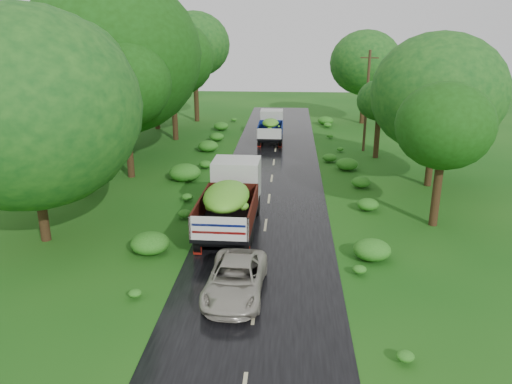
# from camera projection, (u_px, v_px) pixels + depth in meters

# --- Properties ---
(ground) EXTENTS (120.00, 120.00, 0.00)m
(ground) POSITION_uv_depth(u_px,v_px,m) (254.00, 312.00, 17.50)
(ground) COLOR #104A0F
(ground) RESTS_ON ground
(road) EXTENTS (6.50, 80.00, 0.02)m
(road) POSITION_uv_depth(u_px,v_px,m) (262.00, 251.00, 22.22)
(road) COLOR black
(road) RESTS_ON ground
(road_lines) EXTENTS (0.12, 69.60, 0.00)m
(road_lines) POSITION_uv_depth(u_px,v_px,m) (263.00, 241.00, 23.16)
(road_lines) COLOR #BFB78C
(road_lines) RESTS_ON road
(truck_near) EXTENTS (2.61, 7.04, 2.94)m
(truck_near) POSITION_uv_depth(u_px,v_px,m) (231.00, 196.00, 24.19)
(truck_near) COLOR black
(truck_near) RESTS_ON ground
(truck_far) EXTENTS (2.03, 5.66, 2.38)m
(truck_far) POSITION_uv_depth(u_px,v_px,m) (271.00, 125.00, 42.72)
(truck_far) COLOR black
(truck_far) RESTS_ON ground
(car) EXTENTS (2.23, 4.57, 1.25)m
(car) POSITION_uv_depth(u_px,v_px,m) (236.00, 279.00, 18.46)
(car) COLOR #ABA798
(car) RESTS_ON road
(utility_pole) EXTENTS (1.34, 0.42, 7.77)m
(utility_pole) POSITION_uv_depth(u_px,v_px,m) (367.00, 100.00, 38.45)
(utility_pole) COLOR #382616
(utility_pole) RESTS_ON ground
(trees_left) EXTENTS (7.34, 34.35, 9.80)m
(trees_left) POSITION_uv_depth(u_px,v_px,m) (130.00, 64.00, 35.65)
(trees_left) COLOR black
(trees_left) RESTS_ON ground
(trees_right) EXTENTS (5.47, 30.54, 7.66)m
(trees_right) POSITION_uv_depth(u_px,v_px,m) (400.00, 85.00, 35.45)
(trees_right) COLOR black
(trees_right) RESTS_ON ground
(shrubs) EXTENTS (11.90, 44.00, 0.70)m
(shrubs) POSITION_uv_depth(u_px,v_px,m) (271.00, 183.00, 30.62)
(shrubs) COLOR #216C19
(shrubs) RESTS_ON ground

